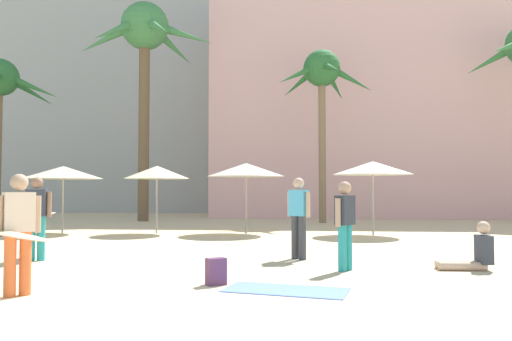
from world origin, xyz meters
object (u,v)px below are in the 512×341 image
Objects in this scene: palm_tree_center at (145,41)px; cafe_umbrella_1 at (157,172)px; cafe_umbrella_5 at (373,168)px; person_near_right at (34,216)px; person_mid_left at (299,214)px; palm_tree_far_left at (322,79)px; person_far_left at (474,253)px; cafe_umbrella_4 at (246,170)px; person_near_left at (345,222)px; person_mid_center at (14,230)px; backpack at (216,272)px; beach_towel at (286,290)px; cafe_umbrella_3 at (63,173)px.

cafe_umbrella_1 is (2.64, -6.77, -6.70)m from palm_tree_center.
cafe_umbrella_1 is 7.34m from cafe_umbrella_5.
person_near_right is (2.03, -13.59, -7.86)m from palm_tree_center.
person_near_right reaches higher than person_mid_left.
palm_tree_far_left reaches higher than person_far_left.
person_mid_left is (7.54, -12.77, -7.84)m from palm_tree_center.
cafe_umbrella_4 is 8.19m from person_near_left.
palm_tree_center is at bearing -111.56° from person_mid_left.
person_mid_center is at bearing -5.34° from person_mid_left.
person_near_right is (-7.95, -6.84, -1.28)m from cafe_umbrella_5.
palm_tree_center is 6.12× the size of person_mid_left.
person_near_left is (2.15, 1.58, 0.70)m from backpack.
cafe_umbrella_1 is 1.30× the size of beach_towel.
beach_towel is 4.09m from person_far_left.
beach_towel is at bearing -94.48° from palm_tree_far_left.
cafe_umbrella_1 is at bearing -41.93° from person_far_left.
cafe_umbrella_5 is at bearing 74.45° from beach_towel.
person_near_right reaches higher than person_near_left.
cafe_umbrella_5 is 9.98m from beach_towel.
person_near_right is at bearing -116.71° from palm_tree_far_left.
cafe_umbrella_5 is (9.98, -6.75, -6.58)m from palm_tree_center.
person_near_right is (-5.34, 2.53, 0.94)m from beach_towel.
cafe_umbrella_5 reaches higher than person_near_left.
palm_tree_far_left is at bearing -55.84° from person_near_left.
backpack is at bearing 163.14° from beach_towel.
person_near_left is (2.69, -7.63, -1.29)m from cafe_umbrella_4.
cafe_umbrella_4 is (5.72, -6.58, -6.62)m from palm_tree_center.
person_near_left is (6.37, -0.61, -0.04)m from person_near_right.
person_mid_left reaches higher than person_far_left.
palm_tree_far_left is at bearing 102.65° from cafe_umbrella_5.
person_far_left is at bearing -52.18° from palm_tree_center.
cafe_umbrella_4 reaches higher than backpack.
cafe_umbrella_5 is (7.34, 0.02, 0.12)m from cafe_umbrella_1.
palm_tree_center is at bearing 84.65° from cafe_umbrella_3.
person_mid_left is at bearing -20.03° from person_far_left.
person_mid_center is at bearing 22.17° from person_far_left.
backpack is at bearing -112.38° from cafe_umbrella_5.
person_mid_center is 2.56× the size of person_far_left.
person_near_right is at bearing -2.81° from person_far_left.
backpack is (-2.33, -15.23, -6.46)m from palm_tree_far_left.
person_near_right is at bearing 154.64° from beach_towel.
person_far_left is at bearing -138.04° from person_near_left.
palm_tree_far_left is 3.00× the size of cafe_umbrella_4.
palm_tree_far_left is 16.70m from backpack.
backpack is at bearing -130.70° from person_near_right.
person_mid_left reaches higher than backpack.
person_mid_center reaches higher than beach_towel.
cafe_umbrella_4 is at bearing -49.01° from palm_tree_center.
cafe_umbrella_1 is 2.38× the size of person_far_left.
cafe_umbrella_4 is 6.35× the size of backpack.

